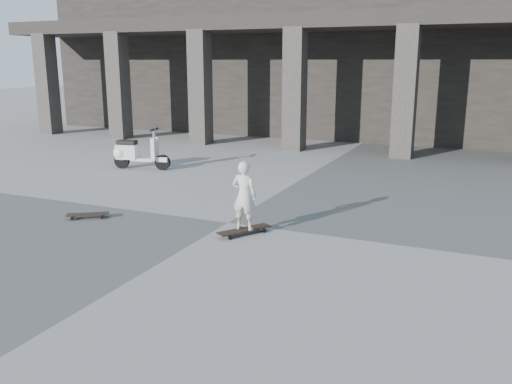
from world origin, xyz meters
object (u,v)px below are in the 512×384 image
at_px(longboard, 244,230).
at_px(scooter, 132,153).
at_px(child, 244,195).
at_px(skateboard_spare, 88,215).

height_order(longboard, scooter, scooter).
height_order(child, scooter, child).
xyz_separation_m(child, scooter, (-5.36, 4.10, -0.25)).
relative_size(skateboard_spare, child, 0.63).
distance_m(skateboard_spare, child, 3.24).
bearing_deg(scooter, child, -49.45).
height_order(longboard, skateboard_spare, longboard).
bearing_deg(skateboard_spare, longboard, -27.82).
height_order(skateboard_spare, scooter, scooter).
bearing_deg(longboard, skateboard_spare, 127.88).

